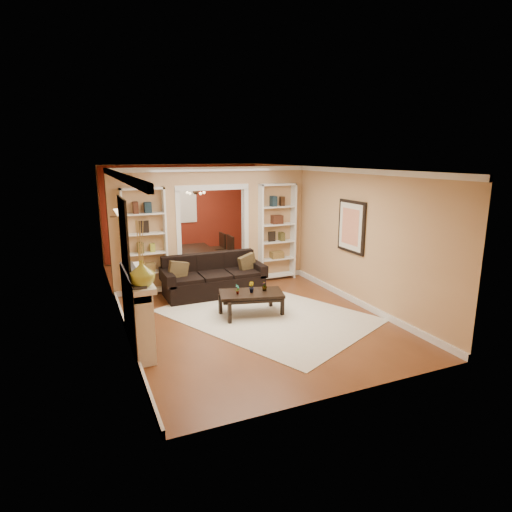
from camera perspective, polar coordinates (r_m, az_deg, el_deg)
name	(u,v)px	position (r m, az deg, el deg)	size (l,w,h in m)	color
floor	(231,299)	(9.03, -3.29, -5.78)	(8.00, 8.00, 0.00)	brown
ceiling	(230,168)	(8.53, -3.54, 11.61)	(8.00, 8.00, 0.00)	white
wall_back	(183,212)	(12.47, -9.75, 5.77)	(8.00, 8.00, 0.00)	tan
wall_front	(346,293)	(5.21, 11.88, -4.89)	(8.00, 8.00, 0.00)	tan
wall_left	(115,245)	(8.21, -18.34, 1.38)	(8.00, 8.00, 0.00)	tan
wall_right	(325,229)	(9.67, 9.24, 3.62)	(8.00, 8.00, 0.00)	tan
partition_wall	(212,227)	(9.80, -5.82, 3.86)	(4.50, 0.15, 2.70)	tan
red_back_panel	(183,213)	(12.45, -9.71, 5.62)	(4.44, 0.04, 2.64)	maroon
dining_window	(183,206)	(12.38, -9.71, 6.65)	(0.78, 0.03, 0.98)	#8CA5CC
area_rug	(267,315)	(8.14, 1.45, -7.91)	(2.63, 3.68, 0.01)	silver
sofa	(214,276)	(9.24, -5.66, -2.61)	(2.18, 0.94, 0.85)	black
pillow_left	(178,271)	(8.97, -10.35, -1.99)	(0.40, 0.11, 0.40)	brown
pillow_right	(247,264)	(9.42, -1.17, -1.03)	(0.40, 0.11, 0.40)	brown
coffee_table	(251,304)	(8.10, -0.64, -6.36)	(1.17, 0.64, 0.44)	black
plant_left	(238,289)	(7.90, -2.48, -4.47)	(0.10, 0.07, 0.19)	#336626
plant_center	(251,287)	(8.00, -0.64, -4.18)	(0.11, 0.09, 0.20)	#336626
plant_right	(265,286)	(8.11, 1.14, -4.00)	(0.10, 0.10, 0.19)	#336626
bookshelf_left	(145,242)	(9.33, -14.58, 1.76)	(0.90, 0.30, 2.30)	white
bookshelf_right	(277,232)	(10.25, 2.79, 3.19)	(0.90, 0.30, 2.30)	white
fireplace	(139,311)	(6.99, -15.39, -7.02)	(0.32, 1.70, 1.16)	white
vase	(142,273)	(6.16, -14.97, -2.25)	(0.36, 0.36, 0.37)	#9DA635
mirror	(124,235)	(6.66, -17.22, 2.75)	(0.03, 0.95, 1.10)	silver
wall_sconce	(115,215)	(8.68, -18.26, 5.23)	(0.18, 0.18, 0.22)	#FFE0A5
framed_art	(351,227)	(8.80, 12.56, 3.84)	(0.04, 0.85, 1.05)	black
dining_table	(198,260)	(11.25, -7.78, -0.52)	(0.89, 1.60, 0.56)	black
dining_chair_nw	(179,260)	(10.81, -10.17, -0.47)	(0.41, 0.41, 0.82)	black
dining_chair_ne	(221,253)	(11.09, -4.65, 0.36)	(0.47, 0.47, 0.94)	black
dining_chair_sw	(174,256)	(11.39, -10.87, 0.02)	(0.37, 0.37, 0.75)	black
dining_chair_se	(214,249)	(11.65, -5.60, 0.90)	(0.45, 0.45, 0.91)	black
chandelier	(194,192)	(11.15, -8.27, 8.41)	(0.50, 0.50, 0.30)	#3E2A1C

